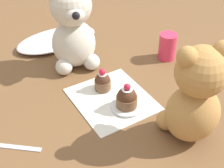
{
  "coord_description": "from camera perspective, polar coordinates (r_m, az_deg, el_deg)",
  "views": [
    {
      "loc": [
        -0.35,
        -0.57,
        0.58
      ],
      "look_at": [
        0.0,
        0.0,
        0.06
      ],
      "focal_mm": 50.0,
      "sensor_mm": 36.0,
      "label": 1
    }
  ],
  "objects": [
    {
      "name": "cupcake_near_cream_bear",
      "position": [
        0.89,
        -1.89,
        0.42
      ],
      "size": [
        0.05,
        0.05,
        0.07
      ],
      "color": "brown",
      "rests_on": "knitted_placemat"
    },
    {
      "name": "knitted_placemat",
      "position": [
        0.88,
        0.0,
        -2.73
      ],
      "size": [
        0.2,
        0.22,
        0.01
      ],
      "primitive_type": "cube",
      "color": "silver",
      "rests_on": "ground_plane"
    },
    {
      "name": "saucer_plate",
      "position": [
        0.85,
        2.66,
        -4.05
      ],
      "size": [
        0.08,
        0.08,
        0.01
      ],
      "primitive_type": "cylinder",
      "color": "silver",
      "rests_on": "knitted_placemat"
    },
    {
      "name": "tulle_cloth",
      "position": [
        1.14,
        -10.01,
        8.04
      ],
      "size": [
        0.29,
        0.16,
        0.03
      ],
      "primitive_type": "ellipsoid",
      "color": "silver",
      "rests_on": "ground_plane"
    },
    {
      "name": "teaspoon",
      "position": [
        0.78,
        -16.55,
        -11.03
      ],
      "size": [
        0.09,
        0.08,
        0.01
      ],
      "primitive_type": "cube",
      "rotation": [
        0.0,
        0.0,
        5.6
      ],
      "color": "silver",
      "rests_on": "ground_plane"
    },
    {
      "name": "teddy_bear_cream",
      "position": [
        0.96,
        -7.18,
        10.11
      ],
      "size": [
        0.16,
        0.15,
        0.28
      ],
      "rotation": [
        0.0,
        0.0,
        -0.24
      ],
      "color": "beige",
      "rests_on": "ground_plane"
    },
    {
      "name": "cupcake_near_tan_bear",
      "position": [
        0.83,
        2.72,
        -2.59
      ],
      "size": [
        0.06,
        0.06,
        0.07
      ],
      "color": "brown",
      "rests_on": "saucer_plate"
    },
    {
      "name": "juice_glass",
      "position": [
        1.04,
        10.08,
        6.78
      ],
      "size": [
        0.06,
        0.06,
        0.09
      ],
      "primitive_type": "cylinder",
      "color": "#DB3356",
      "rests_on": "ground_plane"
    },
    {
      "name": "ground_plane",
      "position": [
        0.88,
        0.0,
        -2.88
      ],
      "size": [
        4.0,
        4.0,
        0.0
      ],
      "primitive_type": "plane",
      "color": "brown"
    },
    {
      "name": "teddy_bear_tan",
      "position": [
        0.72,
        14.91,
        -2.18
      ],
      "size": [
        0.16,
        0.15,
        0.26
      ],
      "rotation": [
        0.0,
        0.0,
        2.88
      ],
      "color": "#B78447",
      "rests_on": "ground_plane"
    }
  ]
}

